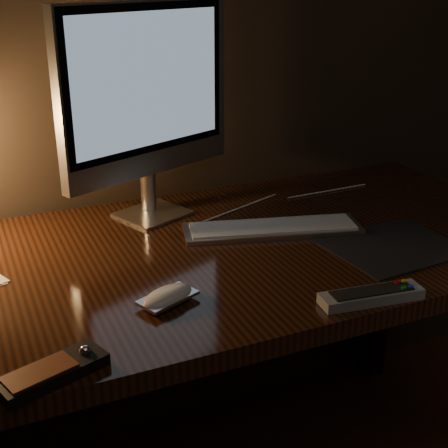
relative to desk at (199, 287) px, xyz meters
name	(u,v)px	position (x,y,z in m)	size (l,w,h in m)	color
desk	(199,287)	(0.00, 0.00, 0.00)	(1.60, 0.75, 0.75)	#34190B
monitor	(148,95)	(-0.05, 0.17, 0.43)	(0.46, 0.22, 0.51)	silver
keyboard	(273,228)	(0.17, -0.04, 0.14)	(0.42, 0.12, 0.02)	silver
mousepad	(394,246)	(0.38, -0.23, 0.13)	(0.28, 0.23, 0.00)	black
mouse	(168,298)	(-0.16, -0.26, 0.14)	(0.11, 0.06, 0.02)	white
media_remote	(52,372)	(-0.40, -0.41, 0.14)	(0.18, 0.11, 0.03)	black
tv_remote	(371,295)	(0.19, -0.41, 0.14)	(0.20, 0.07, 0.03)	gray
cable	(288,200)	(0.31, 0.13, 0.13)	(0.00, 0.00, 0.53)	white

